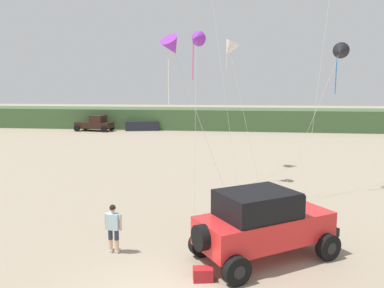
% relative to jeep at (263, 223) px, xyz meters
% --- Properties ---
extents(dune_ridge, '(90.00, 7.48, 2.63)m').
position_rel_jeep_xyz_m(dune_ridge, '(1.66, 39.43, 0.11)').
color(dune_ridge, '#426038').
rests_on(dune_ridge, ground_plane).
extents(jeep, '(4.92, 4.42, 2.26)m').
position_rel_jeep_xyz_m(jeep, '(0.00, 0.00, 0.00)').
color(jeep, red).
rests_on(jeep, ground_plane).
extents(person_watching, '(0.62, 0.32, 1.67)m').
position_rel_jeep_xyz_m(person_watching, '(-4.90, -0.26, -0.26)').
color(person_watching, '#DBB28E').
rests_on(person_watching, ground_plane).
extents(cooler_box, '(0.62, 0.46, 0.38)m').
position_rel_jeep_xyz_m(cooler_box, '(-1.75, -1.71, -1.01)').
color(cooler_box, '#B21E23').
rests_on(cooler_box, ground_plane).
extents(distant_pickup, '(4.78, 2.83, 1.98)m').
position_rel_jeep_xyz_m(distant_pickup, '(-19.34, 34.05, -0.26)').
color(distant_pickup, black).
rests_on(distant_pickup, ground_plane).
extents(distant_sedan, '(4.49, 2.66, 1.20)m').
position_rel_jeep_xyz_m(distant_sedan, '(-13.64, 35.55, -0.60)').
color(distant_sedan, '#1E232D').
rests_on(distant_sedan, ground_plane).
extents(kite_orange_streamer, '(3.48, 2.74, 7.73)m').
position_rel_jeep_xyz_m(kite_orange_streamer, '(4.06, 8.65, 6.05)').
color(kite_orange_streamer, black).
rests_on(kite_orange_streamer, ground_plane).
extents(kite_black_sled, '(3.45, 2.20, 7.66)m').
position_rel_jeep_xyz_m(kite_black_sled, '(-3.67, 4.00, 5.92)').
color(kite_black_sled, purple).
rests_on(kite_black_sled, ground_plane).
extents(kite_white_parafoil, '(1.02, 3.22, 8.16)m').
position_rel_jeep_xyz_m(kite_white_parafoil, '(-2.99, 6.44, 6.51)').
color(kite_white_parafoil, purple).
rests_on(kite_white_parafoil, ground_plane).
extents(kite_green_box, '(2.36, 2.51, 8.03)m').
position_rel_jeep_xyz_m(kite_green_box, '(-1.54, 9.70, 6.34)').
color(kite_green_box, white).
rests_on(kite_green_box, ground_plane).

